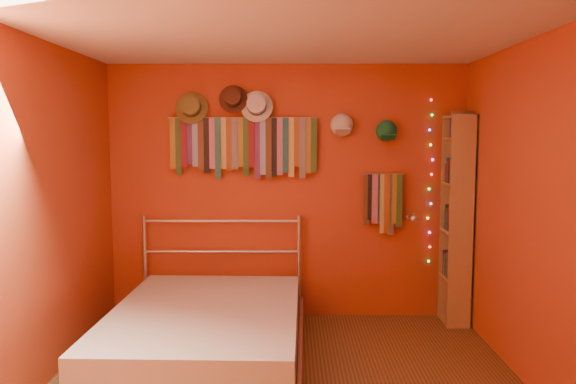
{
  "coord_description": "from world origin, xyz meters",
  "views": [
    {
      "loc": [
        0.05,
        -3.77,
        1.81
      ],
      "look_at": [
        0.01,
        0.9,
        1.34
      ],
      "focal_mm": 35.0,
      "sensor_mm": 36.0,
      "label": 1
    }
  ],
  "objects_px": {
    "reading_lamp": "(413,218)",
    "bookshelf": "(461,219)",
    "tie_rack": "(245,144)",
    "bed": "(206,333)"
  },
  "relations": [
    {
      "from": "reading_lamp",
      "to": "bookshelf",
      "type": "bearing_deg",
      "value": 2.91
    },
    {
      "from": "bookshelf",
      "to": "tie_rack",
      "type": "bearing_deg",
      "value": 175.73
    },
    {
      "from": "tie_rack",
      "to": "bookshelf",
      "type": "height_order",
      "value": "bookshelf"
    },
    {
      "from": "tie_rack",
      "to": "bookshelf",
      "type": "distance_m",
      "value": 2.19
    },
    {
      "from": "bookshelf",
      "to": "reading_lamp",
      "type": "bearing_deg",
      "value": -177.09
    },
    {
      "from": "bookshelf",
      "to": "bed",
      "type": "height_order",
      "value": "bookshelf"
    },
    {
      "from": "bed",
      "to": "tie_rack",
      "type": "bearing_deg",
      "value": 79.65
    },
    {
      "from": "bookshelf",
      "to": "bed",
      "type": "bearing_deg",
      "value": -157.46
    },
    {
      "from": "tie_rack",
      "to": "bookshelf",
      "type": "bearing_deg",
      "value": -4.27
    },
    {
      "from": "tie_rack",
      "to": "bed",
      "type": "height_order",
      "value": "tie_rack"
    }
  ]
}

